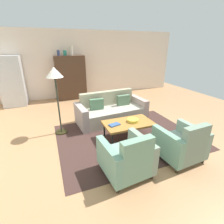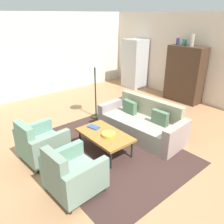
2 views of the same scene
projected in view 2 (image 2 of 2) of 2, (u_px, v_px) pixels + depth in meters
The scene contains 16 objects.
ground_plane at pixel (117, 145), 5.06m from camera, with size 10.48×10.48×0.00m, color #AA7C53.
wall_back at pixel (214, 61), 6.83m from camera, with size 8.74×0.12×2.80m, color beige.
wall_left at pixel (32, 57), 7.55m from camera, with size 0.12×7.88×2.80m, color silver.
area_rug at pixel (107, 150), 4.87m from camera, with size 3.40×2.60×0.01m, color #3C2824.
couch at pixel (143, 123), 5.43m from camera, with size 2.16×1.06×0.86m.
coffee_table at pixel (105, 135), 4.68m from camera, with size 1.20×0.70×0.43m.
armchair_left at pixel (40, 145), 4.43m from camera, with size 0.86×0.86×0.88m.
armchair_right at pixel (71, 175), 3.59m from camera, with size 0.84×0.84×0.88m.
fruit_bowl at pixel (109, 135), 4.57m from camera, with size 0.28×0.28×0.07m, color gold.
book_stack at pixel (93, 127), 4.91m from camera, with size 0.29×0.20×0.03m.
cabinet at pixel (185, 74), 7.34m from camera, with size 1.20×0.51×1.80m.
vase_tall at pixel (178, 41), 7.21m from camera, with size 0.11×0.11×0.21m, color navy.
vase_round at pixel (185, 42), 7.04m from camera, with size 0.13×0.13×0.20m, color #207562.
vase_small at pixel (192, 40), 6.83m from camera, with size 0.14×0.14×0.36m, color #B0A695.
refrigerator at pixel (135, 64), 8.80m from camera, with size 0.80×0.73×1.85m.
floor_lamp at pixel (95, 67), 5.87m from camera, with size 0.40×0.40×1.72m.
Camera 2 is at (3.24, -2.88, 2.72)m, focal length 35.95 mm.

